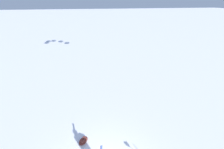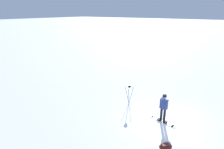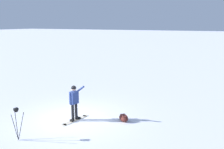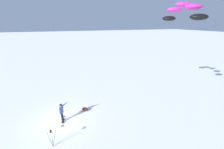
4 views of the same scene
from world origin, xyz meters
The scene contains 1 object.
gear_bag_large centered at (-2.39, -0.90, 0.17)m, with size 0.74×0.73×0.32m.
Camera 1 is at (3.53, -0.28, 7.74)m, focal length 22.59 mm.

